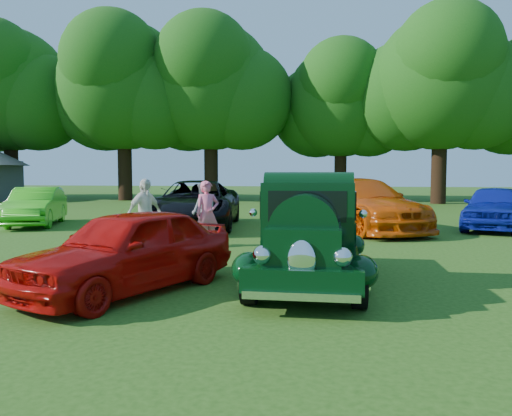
# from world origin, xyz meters

# --- Properties ---
(ground) EXTENTS (120.00, 120.00, 0.00)m
(ground) POSITION_xyz_m (0.00, 0.00, 0.00)
(ground) COLOR #234911
(ground) RESTS_ON ground
(hero_pickup) EXTENTS (1.98, 4.25, 1.66)m
(hero_pickup) POSITION_xyz_m (0.26, 0.15, 0.72)
(hero_pickup) COLOR black
(hero_pickup) RESTS_ON ground
(red_convertible) EXTENTS (2.90, 4.05, 1.28)m
(red_convertible) POSITION_xyz_m (-2.44, -0.82, 0.64)
(red_convertible) COLOR #B60B07
(red_convertible) RESTS_ON ground
(back_car_lime) EXTENTS (2.69, 4.23, 1.32)m
(back_car_lime) POSITION_xyz_m (-9.47, 7.85, 0.66)
(back_car_lime) COLOR green
(back_car_lime) RESTS_ON ground
(back_car_black) EXTENTS (3.28, 5.91, 1.56)m
(back_car_black) POSITION_xyz_m (-3.83, 8.04, 0.78)
(back_car_black) COLOR black
(back_car_black) RESTS_ON ground
(back_car_orange) EXTENTS (4.63, 6.09, 1.64)m
(back_car_orange) POSITION_xyz_m (1.50, 8.03, 0.82)
(back_car_orange) COLOR #CE4907
(back_car_orange) RESTS_ON ground
(back_car_blue) EXTENTS (3.09, 4.52, 1.43)m
(back_car_blue) POSITION_xyz_m (5.75, 8.92, 0.71)
(back_car_blue) COLOR #0D1990
(back_car_blue) RESTS_ON ground
(spectator_pink) EXTENTS (0.71, 0.64, 1.62)m
(spectator_pink) POSITION_xyz_m (-2.39, 3.90, 0.81)
(spectator_pink) COLOR #EA6084
(spectator_pink) RESTS_ON ground
(spectator_grey) EXTENTS (0.94, 0.95, 1.55)m
(spectator_grey) POSITION_xyz_m (-2.88, 5.38, 0.78)
(spectator_grey) COLOR slate
(spectator_grey) RESTS_ON ground
(spectator_white) EXTENTS (0.84, 1.06, 1.67)m
(spectator_white) POSITION_xyz_m (-3.80, 3.39, 0.84)
(spectator_white) COLOR silver
(spectator_white) RESTS_ON ground
(tree_line) EXTENTS (64.59, 10.24, 11.75)m
(tree_line) POSITION_xyz_m (-2.74, 24.01, 6.99)
(tree_line) COLOR black
(tree_line) RESTS_ON ground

